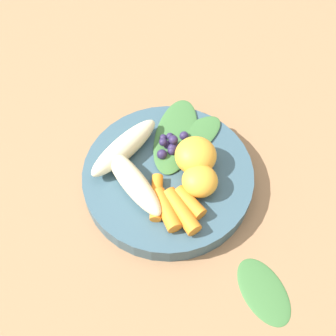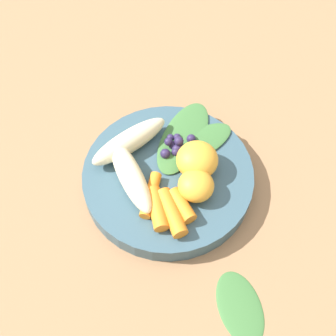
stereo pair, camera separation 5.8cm
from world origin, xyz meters
name	(u,v)px [view 2 (the right image)]	position (x,y,z in m)	size (l,w,h in m)	color
ground_plane	(168,183)	(0.00, 0.00, 0.00)	(2.40, 2.40, 0.00)	#99704C
bowl	(168,177)	(0.00, 0.00, 0.01)	(0.23, 0.23, 0.03)	#385666
banana_peeled_left	(131,176)	(0.03, -0.04, 0.04)	(0.12, 0.03, 0.03)	beige
banana_peeled_right	(129,141)	(-0.02, -0.06, 0.04)	(0.12, 0.03, 0.03)	beige
orange_segment_near	(197,160)	(-0.02, 0.03, 0.05)	(0.06, 0.06, 0.04)	#F4A833
orange_segment_far	(196,186)	(0.02, 0.04, 0.05)	(0.05, 0.05, 0.03)	#F4A833
carrot_front	(151,195)	(0.04, -0.01, 0.04)	(0.01, 0.01, 0.06)	orange
carrot_mid_left	(157,209)	(0.06, 0.01, 0.04)	(0.02, 0.02, 0.06)	orange
carrot_mid_right	(172,213)	(0.06, 0.03, 0.04)	(0.02, 0.02, 0.06)	orange
carrot_rear	(181,206)	(0.05, 0.04, 0.04)	(0.02, 0.02, 0.05)	orange
blueberry_pile	(177,146)	(-0.04, 0.00, 0.04)	(0.05, 0.04, 0.02)	#2D234C
kale_leaf_left	(198,144)	(-0.06, 0.02, 0.03)	(0.11, 0.05, 0.01)	#3D7038
kale_leaf_right	(186,138)	(-0.06, 0.00, 0.03)	(0.13, 0.06, 0.01)	#3D7038
kale_leaf_stray	(240,307)	(0.13, 0.14, 0.00)	(0.09, 0.05, 0.01)	#3D7038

